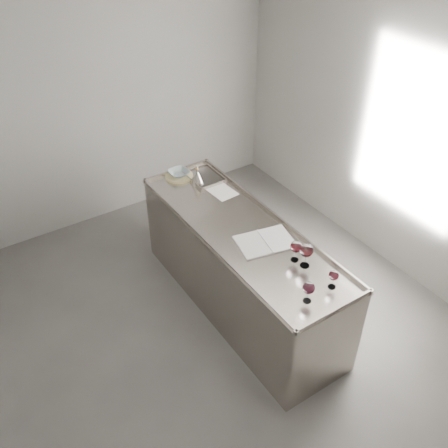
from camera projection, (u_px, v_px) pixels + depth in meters
room_shell at (211, 223)px, 3.73m from camera, size 4.54×5.04×2.84m
counter at (240, 268)px, 4.71m from camera, size 0.77×2.42×0.97m
wine_glass_left at (309, 288)px, 3.64m from camera, size 0.09×0.09×0.18m
wine_glass_middle at (296, 247)px, 4.01m from camera, size 0.10×0.10×0.19m
wine_glass_right at (306, 251)px, 3.95m from camera, size 0.11×0.11×0.22m
wine_glass_small at (334, 276)px, 3.77m from camera, size 0.08×0.08×0.16m
notebook at (265, 242)px, 4.27m from camera, size 0.54×0.43×0.02m
loose_paper_top at (221, 191)px, 4.92m from camera, size 0.24×0.32×0.00m
trivet at (179, 176)px, 5.13m from camera, size 0.31×0.31×0.02m
ceramic_bowl at (179, 173)px, 5.11m from camera, size 0.21×0.21×0.05m
wine_funnel at (197, 177)px, 5.01m from camera, size 0.14×0.14×0.21m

